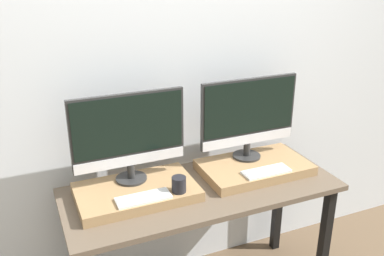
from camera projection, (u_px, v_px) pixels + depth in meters
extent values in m
cube|color=silver|center=(176.00, 74.00, 2.41)|extent=(8.00, 0.04, 2.60)
cube|color=brown|center=(202.00, 189.00, 2.30)|extent=(1.48, 0.60, 0.03)
cube|color=black|center=(324.00, 242.00, 2.49)|extent=(0.05, 0.05, 0.73)
cube|color=black|center=(74.00, 253.00, 2.40)|extent=(0.05, 0.05, 0.73)
cube|color=black|center=(278.00, 202.00, 2.90)|extent=(0.05, 0.05, 0.73)
cube|color=#99754C|center=(137.00, 192.00, 2.20)|extent=(0.61, 0.37, 0.05)
cylinder|color=#282828|center=(131.00, 178.00, 2.26)|extent=(0.16, 0.16, 0.01)
cylinder|color=#282828|center=(131.00, 171.00, 2.25)|extent=(0.04, 0.04, 0.08)
cube|color=#282828|center=(128.00, 130.00, 2.16)|extent=(0.59, 0.02, 0.39)
cube|color=black|center=(129.00, 126.00, 2.14)|extent=(0.57, 0.00, 0.30)
cube|color=silver|center=(131.00, 160.00, 2.21)|extent=(0.58, 0.00, 0.06)
cube|color=silver|center=(143.00, 198.00, 2.08)|extent=(0.27, 0.10, 0.01)
cube|color=silver|center=(143.00, 197.00, 2.08)|extent=(0.26, 0.09, 0.00)
cylinder|color=black|center=(179.00, 184.00, 2.13)|extent=(0.07, 0.07, 0.08)
cube|color=#99754C|center=(254.00, 167.00, 2.45)|extent=(0.61, 0.37, 0.05)
cylinder|color=#282828|center=(246.00, 156.00, 2.52)|extent=(0.16, 0.16, 0.01)
cylinder|color=#282828|center=(247.00, 149.00, 2.50)|extent=(0.04, 0.04, 0.08)
cube|color=#282828|center=(249.00, 112.00, 2.41)|extent=(0.59, 0.02, 0.39)
cube|color=black|center=(250.00, 107.00, 2.39)|extent=(0.57, 0.00, 0.30)
cube|color=silver|center=(249.00, 139.00, 2.46)|extent=(0.58, 0.00, 0.06)
cube|color=silver|center=(266.00, 172.00, 2.33)|extent=(0.27, 0.10, 0.01)
cube|color=silver|center=(266.00, 170.00, 2.33)|extent=(0.26, 0.09, 0.00)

